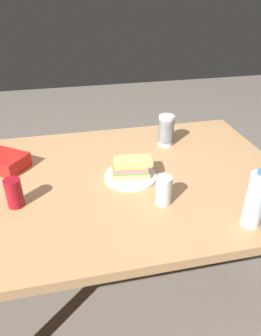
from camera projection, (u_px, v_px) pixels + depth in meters
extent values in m
plane|color=#70665B|center=(120.00, 284.00, 1.85)|extent=(8.00, 8.00, 0.00)
cube|color=tan|center=(117.00, 181.00, 1.49)|extent=(1.59, 1.09, 0.04)
cylinder|color=#977049|center=(209.00, 178.00, 2.20)|extent=(0.07, 0.07, 0.69)
cylinder|color=white|center=(130.00, 176.00, 1.48)|extent=(0.24, 0.24, 0.01)
cube|color=#DBB26B|center=(130.00, 173.00, 1.47)|extent=(0.18, 0.11, 0.02)
cube|color=#599E3F|center=(130.00, 170.00, 1.46)|extent=(0.17, 0.10, 0.01)
cube|color=#C6727A|center=(130.00, 167.00, 1.45)|extent=(0.16, 0.10, 0.02)
cube|color=yellow|center=(130.00, 165.00, 1.45)|extent=(0.16, 0.10, 0.01)
cube|color=#DBB26B|center=(133.00, 161.00, 1.45)|extent=(0.18, 0.11, 0.02)
cylinder|color=maroon|center=(14.00, 193.00, 1.27)|extent=(0.07, 0.07, 0.12)
cube|color=red|center=(2.00, 161.00, 1.54)|extent=(0.27, 0.26, 0.07)
cylinder|color=silver|center=(255.00, 200.00, 1.15)|extent=(0.07, 0.07, 0.22)
cylinder|color=silver|center=(166.00, 136.00, 1.75)|extent=(0.08, 0.08, 0.09)
cylinder|color=silver|center=(166.00, 133.00, 1.74)|extent=(0.08, 0.08, 0.09)
cylinder|color=silver|center=(166.00, 130.00, 1.73)|extent=(0.08, 0.08, 0.09)
cylinder|color=silver|center=(166.00, 127.00, 1.72)|extent=(0.08, 0.08, 0.09)
cylinder|color=silver|center=(166.00, 124.00, 1.72)|extent=(0.08, 0.08, 0.09)
cylinder|color=silver|center=(164.00, 190.00, 1.28)|extent=(0.07, 0.07, 0.12)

